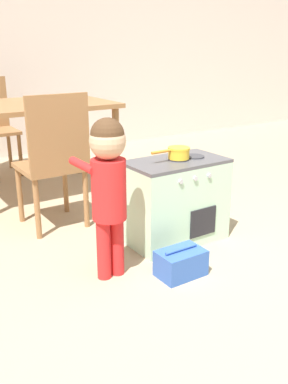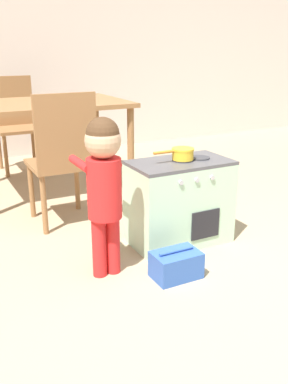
{
  "view_description": "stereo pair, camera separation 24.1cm",
  "coord_description": "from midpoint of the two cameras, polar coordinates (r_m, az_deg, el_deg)",
  "views": [
    {
      "loc": [
        -1.67,
        -0.99,
        1.17
      ],
      "look_at": [
        -0.4,
        0.91,
        0.39
      ],
      "focal_mm": 40.0,
      "sensor_mm": 36.0,
      "label": 1
    },
    {
      "loc": [
        -1.46,
        -1.12,
        1.17
      ],
      "look_at": [
        -0.4,
        0.91,
        0.39
      ],
      "focal_mm": 40.0,
      "sensor_mm": 36.0,
      "label": 2
    }
  ],
  "objects": [
    {
      "name": "dining_chair_far",
      "position": [
        4.39,
        -15.17,
        9.02
      ],
      "size": [
        0.4,
        0.4,
        0.91
      ],
      "rotation": [
        0.0,
        0.0,
        3.14
      ],
      "color": "olive",
      "rests_on": "ground_plane"
    },
    {
      "name": "toy_pot",
      "position": [
        2.58,
        7.82,
        5.14
      ],
      "size": [
        0.26,
        0.13,
        0.07
      ],
      "color": "yellow",
      "rests_on": "play_kitchen"
    },
    {
      "name": "wall_back",
      "position": [
        5.05,
        -10.11,
        19.96
      ],
      "size": [
        10.0,
        0.06,
        2.6
      ],
      "color": "beige",
      "rests_on": "ground_plane"
    },
    {
      "name": "play_kitchen",
      "position": [
        2.66,
        7.34,
        -1.38
      ],
      "size": [
        0.61,
        0.36,
        0.53
      ],
      "color": "#B2DBB7",
      "rests_on": "ground_plane"
    },
    {
      "name": "child_figure",
      "position": [
        2.15,
        -2.23,
        2.19
      ],
      "size": [
        0.2,
        0.34,
        0.85
      ],
      "color": "red",
      "rests_on": "ground_plane"
    },
    {
      "name": "dining_table",
      "position": [
        3.59,
        -10.89,
        10.33
      ],
      "size": [
        1.26,
        0.88,
        0.75
      ],
      "color": "olive",
      "rests_on": "ground_plane"
    },
    {
      "name": "dining_chair_near",
      "position": [
        2.86,
        -8.45,
        4.54
      ],
      "size": [
        0.4,
        0.4,
        0.91
      ],
      "color": "olive",
      "rests_on": "ground_plane"
    },
    {
      "name": "toy_basket",
      "position": [
        2.32,
        7.32,
        -9.66
      ],
      "size": [
        0.25,
        0.17,
        0.16
      ],
      "color": "#335BB2",
      "rests_on": "ground_plane"
    }
  ]
}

